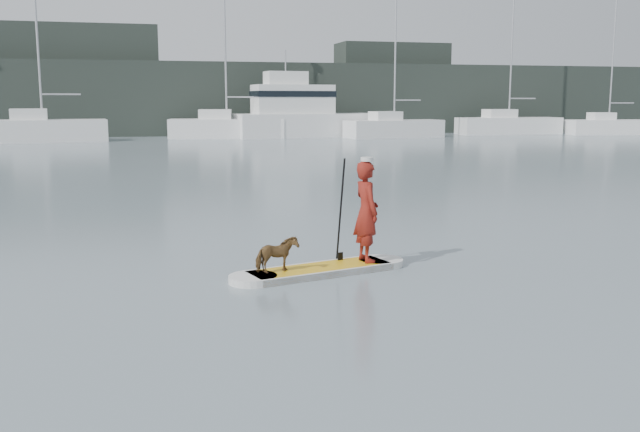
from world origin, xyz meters
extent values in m
plane|color=slate|center=(0.00, 0.00, 0.00)|extent=(140.00, 140.00, 0.00)
cube|color=gold|center=(-2.08, 2.41, 0.06)|extent=(2.62, 1.41, 0.12)
cylinder|color=silver|center=(-3.29, 2.09, 0.06)|extent=(0.80, 0.80, 0.12)
cylinder|color=silver|center=(-0.87, 2.72, 0.06)|extent=(0.80, 0.80, 0.12)
cube|color=silver|center=(-2.18, 2.77, 0.06)|extent=(2.43, 0.69, 0.12)
cube|color=silver|center=(-1.99, 2.05, 0.06)|extent=(2.43, 0.69, 0.12)
imported|color=maroon|center=(-1.18, 2.64, 1.00)|extent=(0.48, 0.68, 1.77)
cylinder|color=silver|center=(-1.18, 2.64, 1.92)|extent=(0.22, 0.22, 0.07)
imported|color=#55381D|center=(-2.87, 2.20, 0.42)|extent=(0.76, 0.50, 0.59)
cylinder|color=black|center=(-1.60, 2.82, 1.00)|extent=(0.11, 0.30, 1.89)
cube|color=black|center=(-1.60, 2.82, 0.10)|extent=(0.10, 0.04, 0.32)
cube|color=white|center=(-11.38, 44.50, 0.77)|extent=(8.85, 3.73, 1.54)
cube|color=white|center=(-12.23, 44.41, 1.93)|extent=(2.60, 2.24, 0.77)
cylinder|color=#B7B7BC|center=(-11.38, 44.50, 6.94)|extent=(0.15, 0.15, 10.80)
cylinder|color=#B7B7BC|center=(-10.06, 44.63, 3.31)|extent=(2.64, 0.38, 0.11)
cube|color=white|center=(1.78, 46.43, 0.73)|extent=(9.09, 4.08, 1.46)
cube|color=white|center=(0.91, 46.57, 1.83)|extent=(2.73, 2.27, 0.73)
cylinder|color=#B7B7BC|center=(1.78, 46.43, 7.10)|extent=(0.15, 0.15, 11.28)
cylinder|color=#B7B7BC|center=(3.02, 46.23, 3.13)|extent=(2.49, 0.50, 0.10)
cube|color=white|center=(14.57, 43.90, 0.68)|extent=(8.00, 3.55, 1.35)
cube|color=white|center=(13.81, 43.79, 1.69)|extent=(2.38, 2.04, 0.68)
cylinder|color=#B7B7BC|center=(14.57, 43.90, 6.27)|extent=(0.14, 0.14, 9.85)
cylinder|color=#B7B7BC|center=(15.72, 44.06, 2.90)|extent=(2.31, 0.42, 0.10)
cube|color=white|center=(26.05, 46.65, 0.71)|extent=(8.95, 2.79, 1.42)
cube|color=white|center=(25.16, 46.67, 1.77)|extent=(2.52, 1.88, 0.71)
cylinder|color=#B7B7BC|center=(26.05, 46.65, 7.28)|extent=(0.14, 0.14, 11.74)
cylinder|color=#B7B7BC|center=(27.26, 46.63, 3.04)|extent=(2.43, 0.14, 0.10)
cube|color=white|center=(8.09, 46.40, 0.92)|extent=(11.49, 4.49, 1.84)
cube|color=white|center=(6.97, 46.30, 2.96)|extent=(6.40, 3.33, 2.24)
cube|color=white|center=(6.41, 46.25, 4.59)|extent=(3.30, 2.19, 1.02)
cube|color=black|center=(6.97, 46.30, 3.36)|extent=(6.52, 3.41, 0.46)
cylinder|color=#B7B7BC|center=(6.41, 46.25, 5.91)|extent=(0.10, 0.10, 1.63)
cube|color=black|center=(0.00, 53.00, 3.00)|extent=(90.00, 6.00, 6.00)
cube|color=black|center=(-10.00, 54.00, 4.50)|extent=(14.00, 4.00, 9.00)
cube|color=black|center=(18.00, 54.00, 4.00)|extent=(10.00, 4.00, 8.00)
cube|color=white|center=(34.02, 44.01, 0.62)|extent=(7.10, 3.34, 1.24)
cube|color=white|center=(33.35, 44.12, 1.55)|extent=(2.14, 1.89, 0.62)
cylinder|color=#B7B7BC|center=(34.02, 44.01, 6.42)|extent=(0.12, 0.12, 10.37)
cylinder|color=#B7B7BC|center=(35.07, 43.84, 2.65)|extent=(2.11, 0.42, 0.09)
camera|label=1|loc=(-5.04, -9.08, 2.94)|focal=40.00mm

